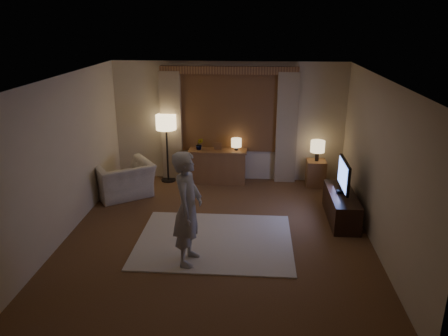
# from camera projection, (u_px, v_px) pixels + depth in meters

# --- Properties ---
(room) EXTENTS (5.04, 5.54, 2.64)m
(room) POSITION_uv_depth(u_px,v_px,m) (220.00, 150.00, 7.36)
(room) COLOR brown
(room) RESTS_ON ground
(rug) EXTENTS (2.50, 2.00, 0.02)m
(rug) POSITION_uv_depth(u_px,v_px,m) (215.00, 241.00, 7.12)
(rug) COLOR beige
(rug) RESTS_ON floor
(sideboard) EXTENTS (1.20, 0.40, 0.70)m
(sideboard) POSITION_uv_depth(u_px,v_px,m) (218.00, 167.00, 9.58)
(sideboard) COLOR brown
(sideboard) RESTS_ON floor
(picture_frame) EXTENTS (0.16, 0.02, 0.20)m
(picture_frame) POSITION_uv_depth(u_px,v_px,m) (218.00, 147.00, 9.43)
(picture_frame) COLOR brown
(picture_frame) RESTS_ON sideboard
(plant) EXTENTS (0.17, 0.13, 0.30)m
(plant) POSITION_uv_depth(u_px,v_px,m) (199.00, 145.00, 9.44)
(plant) COLOR #999999
(plant) RESTS_ON sideboard
(table_lamp_sideboard) EXTENTS (0.22, 0.22, 0.30)m
(table_lamp_sideboard) POSITION_uv_depth(u_px,v_px,m) (236.00, 143.00, 9.37)
(table_lamp_sideboard) COLOR black
(table_lamp_sideboard) RESTS_ON sideboard
(floor_lamp) EXTENTS (0.44, 0.44, 1.49)m
(floor_lamp) POSITION_uv_depth(u_px,v_px,m) (166.00, 126.00, 9.36)
(floor_lamp) COLOR black
(floor_lamp) RESTS_ON floor
(armchair) EXTENTS (1.44, 1.41, 0.71)m
(armchair) POSITION_uv_depth(u_px,v_px,m) (123.00, 180.00, 8.81)
(armchair) COLOR beige
(armchair) RESTS_ON floor
(side_table) EXTENTS (0.40, 0.40, 0.56)m
(side_table) POSITION_uv_depth(u_px,v_px,m) (316.00, 173.00, 9.40)
(side_table) COLOR brown
(side_table) RESTS_ON floor
(table_lamp_side) EXTENTS (0.30, 0.30, 0.44)m
(table_lamp_side) POSITION_uv_depth(u_px,v_px,m) (318.00, 147.00, 9.21)
(table_lamp_side) COLOR black
(table_lamp_side) RESTS_ON side_table
(tv_stand) EXTENTS (0.45, 1.40, 0.50)m
(tv_stand) POSITION_uv_depth(u_px,v_px,m) (341.00, 206.00, 7.82)
(tv_stand) COLOR black
(tv_stand) RESTS_ON floor
(tv) EXTENTS (0.21, 0.85, 0.61)m
(tv) POSITION_uv_depth(u_px,v_px,m) (344.00, 176.00, 7.63)
(tv) COLOR black
(tv) RESTS_ON tv_stand
(person) EXTENTS (0.48, 0.66, 1.71)m
(person) POSITION_uv_depth(u_px,v_px,m) (188.00, 209.00, 6.22)
(person) COLOR #B9B2AA
(person) RESTS_ON rug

